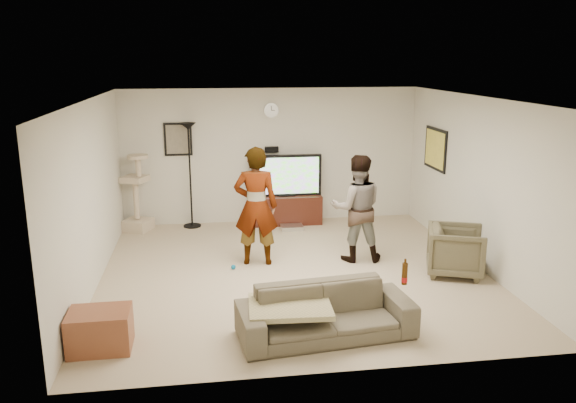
{
  "coord_description": "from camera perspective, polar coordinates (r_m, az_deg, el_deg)",
  "views": [
    {
      "loc": [
        -1.22,
        -7.71,
        3.05
      ],
      "look_at": [
        -0.06,
        0.2,
        1.02
      ],
      "focal_mm": 35.54,
      "sensor_mm": 36.0,
      "label": 1
    }
  ],
  "objects": [
    {
      "name": "wall_clock",
      "position": [
        10.54,
        -1.69,
        9.11
      ],
      "size": [
        0.26,
        0.04,
        0.26
      ],
      "primitive_type": "cylinder",
      "rotation": [
        1.57,
        0.0,
        0.0
      ],
      "color": "silver",
      "rests_on": "wall_back"
    },
    {
      "name": "picture_back",
      "position": [
        10.55,
        -10.94,
        6.13
      ],
      "size": [
        0.42,
        0.03,
        0.52
      ],
      "primitive_type": "cube",
      "color": "#706858",
      "rests_on": "wall_back"
    },
    {
      "name": "console_box",
      "position": [
        10.38,
        0.41,
        -2.6
      ],
      "size": [
        0.4,
        0.3,
        0.07
      ],
      "primitive_type": "cube",
      "color": "silver",
      "rests_on": "floor"
    },
    {
      "name": "armchair",
      "position": [
        8.53,
        16.43,
        -4.75
      ],
      "size": [
        0.99,
        0.98,
        0.71
      ],
      "primitive_type": "imported",
      "rotation": [
        0.0,
        0.0,
        1.21
      ],
      "color": "brown",
      "rests_on": "floor"
    },
    {
      "name": "wall_left",
      "position": [
        8.06,
        -19.08,
        0.59
      ],
      "size": [
        0.04,
        5.5,
        2.5
      ],
      "primitive_type": "cube",
      "color": "silver",
      "rests_on": "floor"
    },
    {
      "name": "tv_screen",
      "position": [
        10.49,
        -0.11,
        2.59
      ],
      "size": [
        1.19,
        0.01,
        0.68
      ],
      "primitive_type": "cube",
      "color": "#57F225",
      "rests_on": "tv"
    },
    {
      "name": "floor",
      "position": [
        8.38,
        0.6,
        -7.13
      ],
      "size": [
        5.5,
        5.5,
        0.02
      ],
      "primitive_type": "cube",
      "color": "tan",
      "rests_on": "ground"
    },
    {
      "name": "toy_ball",
      "position": [
        8.51,
        -5.49,
        -6.54
      ],
      "size": [
        0.07,
        0.07,
        0.07
      ],
      "primitive_type": "sphere",
      "color": "#0A679A",
      "rests_on": "floor"
    },
    {
      "name": "beer_bottle",
      "position": [
        6.55,
        11.59,
        -7.1
      ],
      "size": [
        0.06,
        0.06,
        0.25
      ],
      "primitive_type": "cylinder",
      "color": "#402206",
      "rests_on": "sofa"
    },
    {
      "name": "ceiling",
      "position": [
        7.82,
        0.64,
        10.33
      ],
      "size": [
        5.5,
        5.5,
        0.02
      ],
      "primitive_type": "cube",
      "color": "white",
      "rests_on": "wall_back"
    },
    {
      "name": "wall_right",
      "position": [
        8.85,
        18.5,
        1.81
      ],
      "size": [
        0.04,
        5.5,
        2.5
      ],
      "primitive_type": "cube",
      "color": "silver",
      "rests_on": "floor"
    },
    {
      "name": "cat_tree",
      "position": [
        10.51,
        -14.99,
        0.86
      ],
      "size": [
        0.59,
        0.59,
        1.4
      ],
      "primitive_type": "cube",
      "rotation": [
        0.0,
        0.0,
        -0.44
      ],
      "color": "#C9B496",
      "rests_on": "floor"
    },
    {
      "name": "floor_lamp",
      "position": [
        10.47,
        -9.76,
        2.54
      ],
      "size": [
        0.32,
        0.32,
        1.91
      ],
      "primitive_type": "cylinder",
      "color": "black",
      "rests_on": "floor"
    },
    {
      "name": "side_table",
      "position": [
        6.55,
        -18.29,
        -12.12
      ],
      "size": [
        0.65,
        0.49,
        0.43
      ],
      "primitive_type": "cube",
      "rotation": [
        0.0,
        0.0,
        0.01
      ],
      "color": "brown",
      "rests_on": "floor"
    },
    {
      "name": "wall_back",
      "position": [
        10.68,
        -1.68,
        4.58
      ],
      "size": [
        5.5,
        0.04,
        2.5
      ],
      "primitive_type": "cube",
      "color": "silver",
      "rests_on": "floor"
    },
    {
      "name": "person_right",
      "position": [
        8.7,
        6.9,
        -0.67
      ],
      "size": [
        0.86,
        0.71,
        1.64
      ],
      "primitive_type": "imported",
      "rotation": [
        0.0,
        0.0,
        3.03
      ],
      "color": "#2D56A3",
      "rests_on": "floor"
    },
    {
      "name": "tv_stand",
      "position": [
        10.69,
        -0.15,
        -0.8
      ],
      "size": [
        1.29,
        0.45,
        0.54
      ],
      "primitive_type": "cube",
      "color": "#36150D",
      "rests_on": "floor"
    },
    {
      "name": "throw_blanket",
      "position": [
        6.37,
        0.19,
        -10.46
      ],
      "size": [
        0.94,
        0.75,
        0.06
      ],
      "primitive_type": "cube",
      "rotation": [
        0.0,
        0.0,
        -0.06
      ],
      "color": "tan",
      "rests_on": "sofa"
    },
    {
      "name": "wall_front",
      "position": [
        5.41,
        5.16,
        -5.21
      ],
      "size": [
        5.5,
        0.04,
        2.5
      ],
      "primitive_type": "cube",
      "color": "silver",
      "rests_on": "floor"
    },
    {
      "name": "person_left",
      "position": [
        8.47,
        -3.23,
        -0.47
      ],
      "size": [
        0.71,
        0.51,
        1.79
      ],
      "primitive_type": "imported",
      "rotation": [
        0.0,
        0.0,
        3.0
      ],
      "color": "beige",
      "rests_on": "floor"
    },
    {
      "name": "wall_speaker",
      "position": [
        10.6,
        -1.65,
        5.22
      ],
      "size": [
        0.25,
        0.1,
        0.1
      ],
      "primitive_type": "cube",
      "color": "black",
      "rests_on": "wall_back"
    },
    {
      "name": "sofa",
      "position": [
        6.48,
        3.79,
        -11.02
      ],
      "size": [
        2.02,
        0.97,
        0.57
      ],
      "primitive_type": "imported",
      "rotation": [
        0.0,
        0.0,
        0.11
      ],
      "color": "brown",
      "rests_on": "floor"
    },
    {
      "name": "picture_right",
      "position": [
        10.23,
        14.53,
        5.12
      ],
      "size": [
        0.03,
        0.78,
        0.62
      ],
      "primitive_type": "cube",
      "color": "gold",
      "rests_on": "wall_right"
    },
    {
      "name": "tv",
      "position": [
        10.53,
        -0.15,
        2.63
      ],
      "size": [
        1.3,
        0.08,
        0.77
      ],
      "primitive_type": "cube",
      "color": "black",
      "rests_on": "tv_stand"
    }
  ]
}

